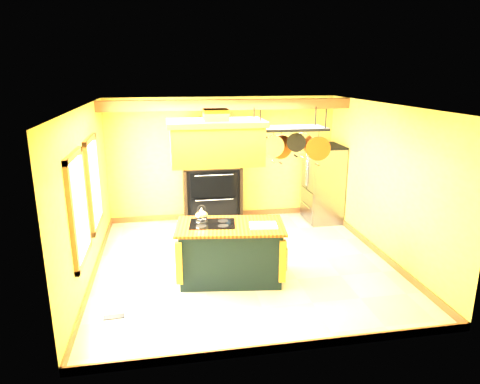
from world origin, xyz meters
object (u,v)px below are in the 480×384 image
object	(u,v)px
range_hood	(216,141)
hutch	(212,184)
refrigerator	(323,185)
kitchen_island	(230,252)
pot_rack	(290,137)

from	to	relation	value
range_hood	hutch	distance (m)	3.12
range_hood	refrigerator	bearing A→B (deg)	42.69
refrigerator	kitchen_island	bearing A→B (deg)	-135.09
kitchen_island	range_hood	world-z (taller)	range_hood
pot_rack	refrigerator	bearing A→B (deg)	58.00
pot_rack	hutch	world-z (taller)	pot_rack
range_hood	kitchen_island	bearing A→B (deg)	0.32
kitchen_island	range_hood	size ratio (longest dim) A/B	1.26
kitchen_island	pot_rack	bearing A→B (deg)	7.58
range_hood	pot_rack	world-z (taller)	same
range_hood	refrigerator	distance (m)	3.86
kitchen_island	pot_rack	world-z (taller)	pot_rack
kitchen_island	refrigerator	size ratio (longest dim) A/B	1.08
refrigerator	hutch	bearing A→B (deg)	171.46
refrigerator	hutch	xyz separation A→B (m)	(-2.40, 0.36, 0.06)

